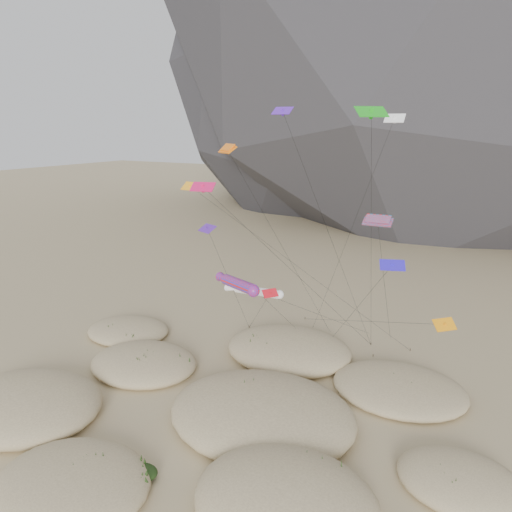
{
  "coord_description": "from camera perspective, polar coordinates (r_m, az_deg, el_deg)",
  "views": [
    {
      "loc": [
        21.32,
        -30.91,
        25.04
      ],
      "look_at": [
        -2.6,
        12.0,
        12.17
      ],
      "focal_mm": 35.0,
      "sensor_mm": 36.0,
      "label": 1
    }
  ],
  "objects": [
    {
      "name": "white_tube_kite",
      "position": [
        49.68,
        -0.12,
        -4.05
      ],
      "size": [
        6.98,
        11.9,
        9.78
      ],
      "color": "white",
      "rests_on": "ground"
    },
    {
      "name": "multi_parafoil",
      "position": [
        44.96,
        13.77,
        3.77
      ],
      "size": [
        2.78,
        15.02,
        17.52
      ],
      "color": "#FF1A21",
      "rests_on": "ground"
    },
    {
      "name": "orange_parafoil",
      "position": [
        50.79,
        -3.1,
        11.85
      ],
      "size": [
        8.36,
        13.5,
        23.31
      ],
      "color": "orange",
      "rests_on": "ground"
    },
    {
      "name": "dunes",
      "position": [
        47.16,
        -4.18,
        -16.43
      ],
      "size": [
        49.4,
        37.99,
        4.02
      ],
      "color": "#CCB789",
      "rests_on": "ground"
    },
    {
      "name": "ground",
      "position": [
        45.13,
        -4.81,
        -19.08
      ],
      "size": [
        500.0,
        500.0,
        0.0
      ],
      "primitive_type": "plane",
      "color": "#CCB789",
      "rests_on": "ground"
    },
    {
      "name": "delta_kites",
      "position": [
        46.85,
        5.24,
        6.07
      ],
      "size": [
        30.03,
        21.5,
        26.62
      ],
      "color": "orange",
      "rests_on": "ground"
    },
    {
      "name": "dune_grass",
      "position": [
        48.14,
        -4.32,
        -15.53
      ],
      "size": [
        43.58,
        26.63,
        1.49
      ],
      "color": "black",
      "rests_on": "ground"
    },
    {
      "name": "kite_stakes",
      "position": [
        62.12,
        8.59,
        -9.12
      ],
      "size": [
        19.59,
        6.68,
        0.3
      ],
      "color": "#3F2D1E",
      "rests_on": "ground"
    },
    {
      "name": "rainbow_tube_kite",
      "position": [
        48.35,
        -2.1,
        -3.21
      ],
      "size": [
        12.13,
        20.19,
        11.1
      ],
      "color": "#FF1A1F",
      "rests_on": "ground"
    }
  ]
}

